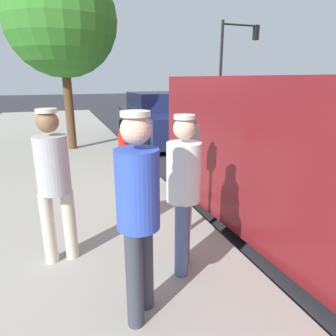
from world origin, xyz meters
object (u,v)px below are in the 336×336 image
object	(u,v)px
pedestrian_in_gray	(54,178)
pedestrian_in_blue	(138,207)
pedestrian_in_white	(183,186)
parked_van	(324,160)
parked_sedan_behind	(158,120)
parking_meter_near	(190,156)
traffic_light_corner	(234,53)
street_tree	(61,21)
fire_hydrant	(123,145)

from	to	relation	value
pedestrian_in_gray	pedestrian_in_blue	xyz separation A→B (m)	(-0.62, 1.12, 0.04)
pedestrian_in_blue	pedestrian_in_white	xyz separation A→B (m)	(-0.59, -0.50, -0.07)
parked_van	parked_sedan_behind	xyz separation A→B (m)	(-0.19, -7.21, -0.41)
parking_meter_near	traffic_light_corner	world-z (taller)	traffic_light_corner
parking_meter_near	pedestrian_in_gray	size ratio (longest dim) A/B	0.90
traffic_light_corner	street_tree	distance (m)	11.88
street_tree	traffic_light_corner	bearing A→B (deg)	-143.61
parking_meter_near	parked_sedan_behind	xyz separation A→B (m)	(-1.69, -6.55, -0.43)
pedestrian_in_gray	traffic_light_corner	size ratio (longest dim) A/B	0.32
pedestrian_in_gray	street_tree	world-z (taller)	street_tree
pedestrian_in_gray	parked_sedan_behind	bearing A→B (deg)	-116.32
traffic_light_corner	fire_hydrant	bearing A→B (deg)	46.69
street_tree	parking_meter_near	bearing A→B (deg)	102.07
traffic_light_corner	fire_hydrant	size ratio (longest dim) A/B	6.05
street_tree	pedestrian_in_gray	bearing A→B (deg)	85.94
pedestrian_in_gray	traffic_light_corner	xyz separation A→B (m)	(-9.98, -12.88, 2.40)
pedestrian_in_blue	parked_sedan_behind	size ratio (longest dim) A/B	0.40
pedestrian_in_gray	pedestrian_in_white	bearing A→B (deg)	152.92
pedestrian_in_blue	traffic_light_corner	xyz separation A→B (m)	(-9.35, -13.99, 2.36)
parking_meter_near	parked_van	xyz separation A→B (m)	(-1.50, 0.66, -0.03)
pedestrian_in_blue	street_tree	world-z (taller)	street_tree
pedestrian_in_blue	fire_hydrant	xyz separation A→B (m)	(-0.91, -5.03, -0.59)
parked_sedan_behind	pedestrian_in_blue	bearing A→B (deg)	71.00
pedestrian_in_white	traffic_light_corner	distance (m)	16.27
traffic_light_corner	parked_sedan_behind	bearing A→B (deg)	42.84
parking_meter_near	pedestrian_in_gray	xyz separation A→B (m)	(1.63, 0.15, -0.07)
pedestrian_in_blue	street_tree	bearing A→B (deg)	-88.28
pedestrian_in_blue	fire_hydrant	distance (m)	5.15
parked_van	fire_hydrant	world-z (taller)	parked_van
parked_van	fire_hydrant	distance (m)	4.74
fire_hydrant	parked_van	bearing A→B (deg)	109.90
parked_van	street_tree	distance (m)	7.30
pedestrian_in_blue	street_tree	xyz separation A→B (m)	(0.21, -6.95, 2.40)
pedestrian_in_blue	traffic_light_corner	distance (m)	17.00
traffic_light_corner	street_tree	size ratio (longest dim) A/B	1.07
pedestrian_in_gray	traffic_light_corner	world-z (taller)	traffic_light_corner
parking_meter_near	parked_sedan_behind	world-z (taller)	parking_meter_near
pedestrian_in_gray	street_tree	size ratio (longest dim) A/B	0.35
traffic_light_corner	pedestrian_in_white	bearing A→B (deg)	57.00
pedestrian_in_white	parked_sedan_behind	world-z (taller)	pedestrian_in_white
parked_van	traffic_light_corner	bearing A→B (deg)	-117.10
pedestrian_in_white	parked_sedan_behind	bearing A→B (deg)	-106.02
parked_sedan_behind	pedestrian_in_white	bearing A→B (deg)	73.98
parking_meter_near	traffic_light_corner	distance (m)	15.39
pedestrian_in_gray	parked_sedan_behind	world-z (taller)	pedestrian_in_gray
parking_meter_near	fire_hydrant	xyz separation A→B (m)	(0.10, -3.76, -0.61)
parked_sedan_behind	parked_van	bearing A→B (deg)	88.52
parked_van	pedestrian_in_white	bearing A→B (deg)	3.39
parked_sedan_behind	fire_hydrant	xyz separation A→B (m)	(1.79, 2.79, -0.18)
parking_meter_near	pedestrian_in_blue	world-z (taller)	pedestrian_in_blue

